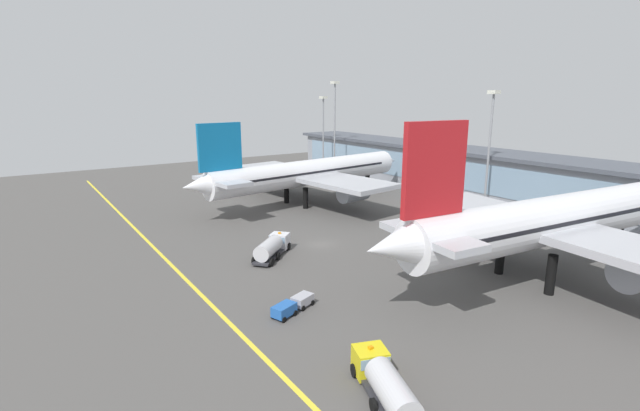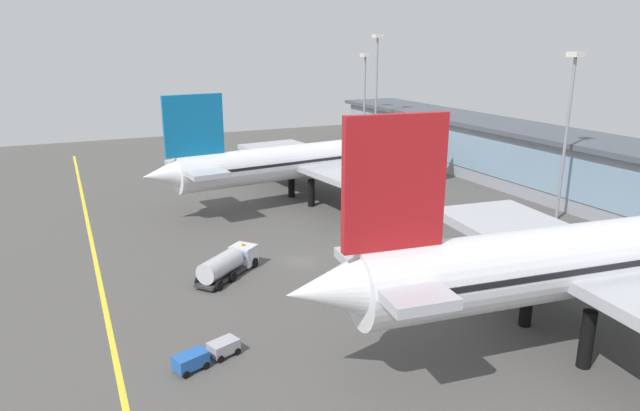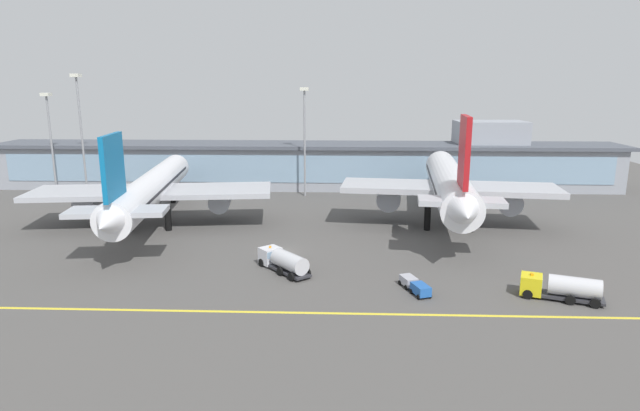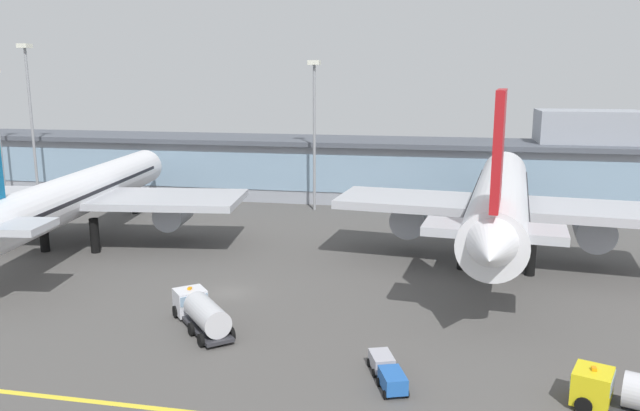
% 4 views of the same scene
% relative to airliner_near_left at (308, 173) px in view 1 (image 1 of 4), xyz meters
% --- Properties ---
extents(ground_plane, '(201.93, 201.93, 0.00)m').
position_rel_airliner_near_left_xyz_m(ground_plane, '(24.58, -13.48, -6.53)').
color(ground_plane, '#514F4C').
extents(taxiway_centreline_stripe, '(161.54, 0.50, 0.01)m').
position_rel_airliner_near_left_xyz_m(taxiway_centreline_stripe, '(24.58, -35.48, -6.52)').
color(taxiway_centreline_stripe, yellow).
rests_on(taxiway_centreline_stripe, ground).
extents(terminal_building, '(147.23, 14.00, 15.75)m').
position_rel_airliner_near_left_xyz_m(terminal_building, '(26.69, 36.62, -0.82)').
color(terminal_building, '#9399A3').
rests_on(terminal_building, ground).
extents(airliner_near_left, '(42.06, 56.76, 17.88)m').
position_rel_airliner_near_left_xyz_m(airliner_near_left, '(0.00, 0.00, 0.00)').
color(airliner_near_left, black).
rests_on(airliner_near_left, ground).
extents(airliner_near_right, '(37.63, 52.83, 20.16)m').
position_rel_airliner_near_left_xyz_m(airliner_near_right, '(51.39, 1.73, 0.86)').
color(airliner_near_right, black).
rests_on(airliner_near_right, ground).
extents(fuel_tanker_truck, '(7.72, 8.45, 2.90)m').
position_rel_airliner_near_left_xyz_m(fuel_tanker_truck, '(25.10, -22.28, -5.02)').
color(fuel_tanker_truck, black).
rests_on(fuel_tanker_truck, ground).
extents(baggage_tug_near, '(9.33, 5.52, 2.90)m').
position_rel_airliner_near_left_xyz_m(baggage_tug_near, '(57.88, -30.51, -5.02)').
color(baggage_tug_near, black).
rests_on(baggage_tug_near, ground).
extents(service_truck_far, '(3.44, 5.78, 1.40)m').
position_rel_airliner_near_left_xyz_m(service_truck_far, '(41.70, -28.88, -5.73)').
color(service_truck_far, black).
rests_on(service_truck_far, ground).
extents(apron_light_mast_west, '(1.80, 1.80, 22.42)m').
position_rel_airliner_near_left_xyz_m(apron_light_mast_west, '(-30.65, 25.14, 8.26)').
color(apron_light_mast_west, gray).
rests_on(apron_light_mast_west, ground).
extents(apron_light_mast_centre, '(1.80, 1.80, 26.37)m').
position_rel_airliner_near_left_xyz_m(apron_light_mast_centre, '(-22.98, 23.66, 10.44)').
color(apron_light_mast_centre, gray).
rests_on(apron_light_mast_centre, ground).
extents(apron_light_mast_east, '(1.80, 1.80, 23.57)m').
position_rel_airliner_near_left_xyz_m(apron_light_mast_east, '(24.81, 26.65, 8.90)').
color(apron_light_mast_east, gray).
rests_on(apron_light_mast_east, ground).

